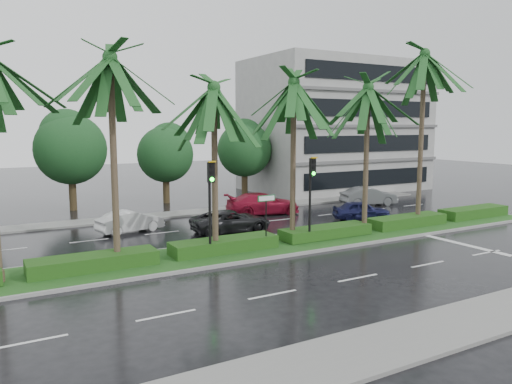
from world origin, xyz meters
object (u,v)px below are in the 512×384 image
signal_median_left (210,195)px  car_white (130,221)px  car_darkgrey (231,221)px  street_sign (266,208)px  car_red (263,204)px  car_blue (361,210)px  car_grey (369,196)px

signal_median_left → car_white: bearing=100.9°
signal_median_left → car_darkgrey: (3.50, 4.95, -2.36)m
street_sign → car_red: 10.24m
signal_median_left → car_white: 8.28m
car_blue → car_grey: 6.21m
street_sign → car_white: street_sign is taller
car_blue → car_darkgrey: bearing=108.3°
street_sign → car_white: (-4.50, 7.61, -1.50)m
car_grey → car_white: bearing=106.7°
car_white → car_blue: bearing=-117.0°
car_red → car_blue: car_red is taller
car_white → car_grey: bearing=-100.5°
signal_median_left → car_red: size_ratio=0.86×
car_white → signal_median_left: bearing=178.6°
street_sign → car_red: (5.00, 8.82, -1.39)m
signal_median_left → car_blue: signal_median_left is taller
street_sign → car_blue: 10.39m
car_white → car_grey: (18.50, 0.60, 0.08)m
signal_median_left → car_darkgrey: signal_median_left is taller
car_darkgrey → car_blue: bearing=-91.8°
street_sign → car_blue: size_ratio=0.72×
signal_median_left → car_grey: size_ratio=1.03×
street_sign → signal_median_left: bearing=-176.5°
car_darkgrey → car_red: 6.06m
signal_median_left → car_darkgrey: size_ratio=0.95×
street_sign → car_grey: size_ratio=0.61×
car_red → signal_median_left: bearing=148.2°
car_darkgrey → street_sign: bearing=177.5°
car_grey → car_darkgrey: bearing=119.2°
car_white → car_red: (9.50, 1.22, 0.11)m
street_sign → car_darkgrey: street_sign is taller
car_red → car_blue: bearing=-127.5°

